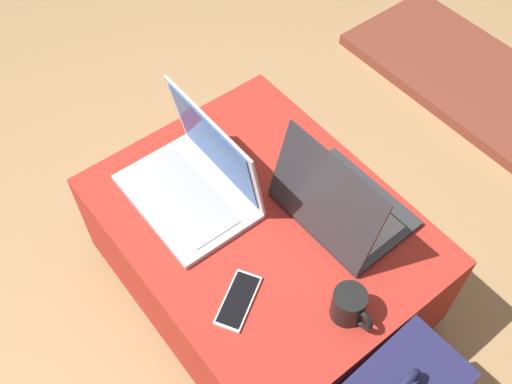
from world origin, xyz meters
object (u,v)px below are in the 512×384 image
object	(u,v)px
laptop_near	(196,180)
coffee_mug	(350,306)
laptop_far	(338,205)
cell_phone	(238,300)

from	to	relation	value
laptop_near	coffee_mug	size ratio (longest dim) A/B	3.14
laptop_far	coffee_mug	world-z (taller)	laptop_far
laptop_near	laptop_far	world-z (taller)	laptop_near
laptop_near	cell_phone	bearing A→B (deg)	-18.36
laptop_far	cell_phone	size ratio (longest dim) A/B	2.04
laptop_near	laptop_far	xyz separation A→B (m)	(0.29, 0.24, -0.00)
laptop_far	cell_phone	xyz separation A→B (m)	(0.04, -0.35, -0.05)
cell_phone	coffee_mug	world-z (taller)	coffee_mug
laptop_far	laptop_near	bearing A→B (deg)	38.01
coffee_mug	cell_phone	bearing A→B (deg)	-135.55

